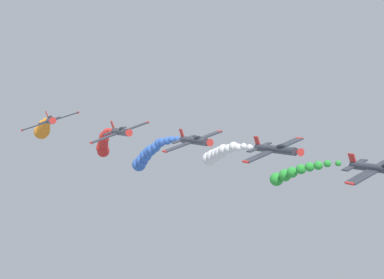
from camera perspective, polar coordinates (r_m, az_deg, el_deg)
airplane_lead at (r=57.26m, az=24.81°, el=-3.71°), size 9.05×10.35×3.76m
smoke_trail_lead at (r=71.09m, az=13.67°, el=-4.72°), size 2.57×16.47×5.91m
airplane_left_inner at (r=56.73m, az=11.66°, el=-1.35°), size 9.16×10.35×3.51m
smoke_trail_left_inner at (r=73.91m, az=3.65°, el=-2.08°), size 2.97×18.44×5.17m
airplane_right_inner at (r=59.53m, az=0.30°, el=-0.16°), size 9.22×10.35×3.42m
smoke_trail_right_inner at (r=83.81m, az=-6.38°, el=-2.30°), size 3.04×25.90×8.55m
airplane_left_outer at (r=62.81m, az=-10.02°, el=1.09°), size 9.14×10.35×3.53m
smoke_trail_left_outer at (r=86.02m, az=-12.33°, el=-0.65°), size 4.29×23.14×6.77m
airplane_right_outer at (r=70.09m, az=-19.26°, el=2.54°), size 9.18×10.35×3.48m
smoke_trail_right_outer at (r=91.65m, az=-20.19°, el=1.41°), size 3.29×21.17×4.64m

